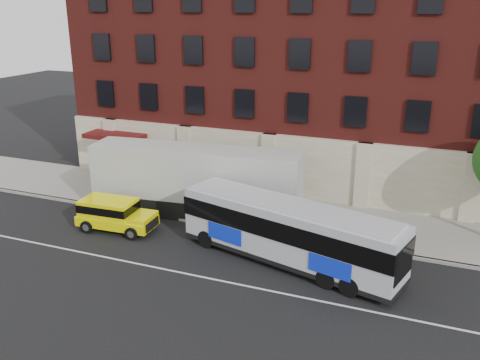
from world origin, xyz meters
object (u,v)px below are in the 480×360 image
at_px(city_bus, 289,231).
at_px(yellow_suv, 113,213).
at_px(sign_pole, 107,185).
at_px(shipping_container, 196,182).

distance_m(city_bus, yellow_suv, 10.18).
bearing_deg(sign_pole, shipping_container, 10.59).
distance_m(city_bus, shipping_container, 7.87).
bearing_deg(shipping_container, yellow_suv, -131.96).
height_order(sign_pole, yellow_suv, sign_pole).
xyz_separation_m(yellow_suv, shipping_container, (3.30, 3.67, 1.03)).
xyz_separation_m(sign_pole, shipping_container, (5.52, 1.03, 0.58)).
relative_size(sign_pole, shipping_container, 0.20).
bearing_deg(shipping_container, sign_pole, -169.41).
xyz_separation_m(sign_pole, city_bus, (12.37, -2.83, 0.25)).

